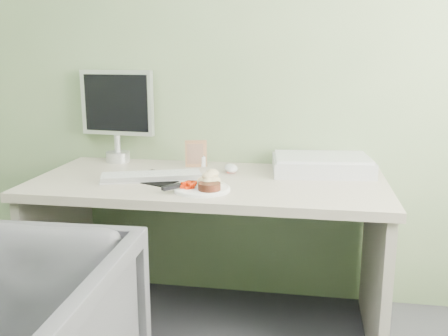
% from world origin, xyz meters
% --- Properties ---
extents(wall_back, '(3.50, 0.00, 3.50)m').
position_xyz_m(wall_back, '(0.00, 2.00, 1.35)').
color(wall_back, gray).
rests_on(wall_back, floor).
extents(desk, '(1.60, 0.75, 0.73)m').
position_xyz_m(desk, '(0.00, 1.62, 0.55)').
color(desk, '#B4A797').
rests_on(desk, floor).
extents(plate, '(0.24, 0.24, 0.01)m').
position_xyz_m(plate, '(0.01, 1.43, 0.74)').
color(plate, white).
rests_on(plate, desk).
extents(steak, '(0.11, 0.11, 0.03)m').
position_xyz_m(steak, '(0.05, 1.40, 0.76)').
color(steak, black).
rests_on(steak, plate).
extents(potato_pile, '(0.13, 0.11, 0.06)m').
position_xyz_m(potato_pile, '(0.04, 1.48, 0.77)').
color(potato_pile, '#A48050').
rests_on(potato_pile, plate).
extents(carrot_heap, '(0.07, 0.06, 0.04)m').
position_xyz_m(carrot_heap, '(-0.04, 1.41, 0.76)').
color(carrot_heap, red).
rests_on(carrot_heap, plate).
extents(steak_knife, '(0.16, 0.21, 0.02)m').
position_xyz_m(steak_knife, '(-0.08, 1.41, 0.75)').
color(steak_knife, silver).
rests_on(steak_knife, plate).
extents(mousepad, '(0.33, 0.31, 0.00)m').
position_xyz_m(mousepad, '(-0.24, 1.60, 0.73)').
color(mousepad, black).
rests_on(mousepad, desk).
extents(keyboard, '(0.47, 0.27, 0.02)m').
position_xyz_m(keyboard, '(-0.26, 1.58, 0.75)').
color(keyboard, white).
rests_on(keyboard, desk).
extents(computer_mouse, '(0.09, 0.13, 0.04)m').
position_xyz_m(computer_mouse, '(0.08, 1.78, 0.75)').
color(computer_mouse, white).
rests_on(computer_mouse, desk).
extents(photo_frame, '(0.11, 0.04, 0.14)m').
position_xyz_m(photo_frame, '(-0.11, 1.87, 0.80)').
color(photo_frame, '#986D47').
rests_on(photo_frame, desk).
extents(eyedrop_bottle, '(0.02, 0.02, 0.07)m').
position_xyz_m(eyedrop_bottle, '(-0.08, 1.88, 0.76)').
color(eyedrop_bottle, white).
rests_on(eyedrop_bottle, desk).
extents(scanner, '(0.49, 0.36, 0.07)m').
position_xyz_m(scanner, '(0.51, 1.84, 0.77)').
color(scanner, silver).
rests_on(scanner, desk).
extents(monitor, '(0.40, 0.12, 0.48)m').
position_xyz_m(monitor, '(-0.55, 1.94, 1.00)').
color(monitor, silver).
rests_on(monitor, desk).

